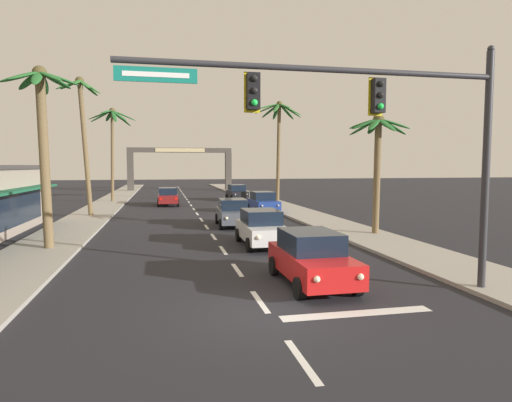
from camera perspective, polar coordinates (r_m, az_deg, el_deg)
ground_plane at (r=11.65m, az=1.44°, el=-14.13°), size 220.00×220.00×0.00m
sidewalk_right at (r=32.64m, az=6.66°, el=-1.88°), size 3.20×110.00×0.14m
sidewalk_left at (r=31.39m, az=-21.47°, el=-2.43°), size 3.20×110.00×0.14m
lane_markings at (r=31.65m, az=-6.47°, el=-2.21°), size 4.28×88.80×0.01m
traffic_signal_mast at (r=12.76m, az=16.18°, el=10.17°), size 10.52×0.41×7.17m
sedan_lead_at_stop_bar at (r=14.08m, az=7.18°, el=-7.27°), size 1.96×4.46×1.68m
sedan_third_in_queue at (r=20.59m, az=0.70°, el=-3.46°), size 1.96×4.46×1.68m
sedan_fifth_in_queue at (r=27.26m, az=-3.01°, el=-1.48°), size 2.08×4.50×1.68m
sedan_oncoming_far at (r=42.12m, az=-11.32°, el=0.58°), size 1.96×4.46×1.68m
sedan_parked_nearest_kerb at (r=34.92m, az=0.90°, el=-0.14°), size 2.02×4.48×1.68m
sedan_parked_mid_kerb at (r=47.59m, az=-2.48°, el=1.12°), size 2.06×4.49×1.68m
palm_left_second at (r=21.28m, az=-25.89°, el=8.66°), size 3.30×3.12×7.98m
palm_left_third at (r=34.18m, az=-21.48°, el=9.70°), size 3.13×3.37×10.02m
palm_left_farthest at (r=46.91m, az=-18.05°, el=8.65°), size 4.66×4.83×9.50m
palm_right_second at (r=24.30m, az=15.42°, el=6.78°), size 3.20×3.19×6.45m
palm_right_farthest at (r=44.00m, az=2.96°, el=9.38°), size 4.72×4.78×10.06m
town_gateway_arch at (r=66.44m, az=-9.76°, el=4.91°), size 15.23×0.90×6.36m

